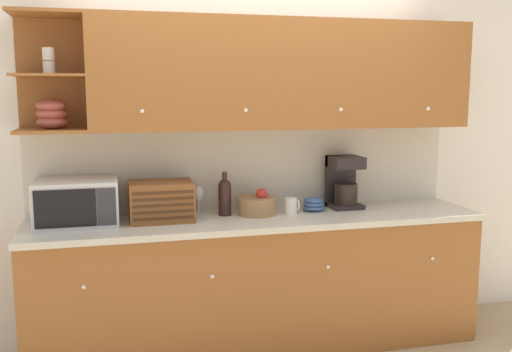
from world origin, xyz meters
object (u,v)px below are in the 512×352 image
object	(u,v)px
mug	(291,206)
coffee_maker	(344,182)
bread_box	(161,201)
bowl_stack_on_counter	(314,204)
fruit_basket	(257,205)
wine_glass	(198,194)
microwave	(77,202)
wine_bottle	(225,195)

from	to	relation	value
mug	coffee_maker	xyz separation A→B (m)	(0.43, 0.12, 0.13)
bread_box	bowl_stack_on_counter	distance (m)	1.04
fruit_basket	coffee_maker	bearing A→B (deg)	6.94
fruit_basket	coffee_maker	world-z (taller)	coffee_maker
mug	bowl_stack_on_counter	size ratio (longest dim) A/B	0.71
fruit_basket	mug	bearing A→B (deg)	-9.66
bread_box	mug	world-z (taller)	bread_box
wine_glass	mug	world-z (taller)	wine_glass
microwave	bread_box	bearing A→B (deg)	-2.57
bread_box	bowl_stack_on_counter	size ratio (longest dim) A/B	2.62
microwave	wine_bottle	world-z (taller)	wine_bottle
mug	bowl_stack_on_counter	bearing A→B (deg)	17.44
bowl_stack_on_counter	mug	bearing A→B (deg)	-162.56
bowl_stack_on_counter	coffee_maker	distance (m)	0.29
microwave	wine_bottle	xyz separation A→B (m)	(0.93, 0.03, -0.01)
mug	coffee_maker	bearing A→B (deg)	15.60
bread_box	microwave	bearing A→B (deg)	177.43
wine_bottle	coffee_maker	distance (m)	0.87
wine_bottle	bread_box	bearing A→B (deg)	-173.27
bread_box	mug	bearing A→B (deg)	-1.53
wine_glass	wine_bottle	bearing A→B (deg)	-34.17
coffee_maker	wine_glass	bearing A→B (deg)	176.59
fruit_basket	mug	distance (m)	0.23
microwave	mug	size ratio (longest dim) A/B	4.54
bread_box	coffee_maker	bearing A→B (deg)	4.28
bowl_stack_on_counter	coffee_maker	xyz separation A→B (m)	(0.25, 0.06, 0.14)
wine_bottle	fruit_basket	bearing A→B (deg)	-9.09
mug	coffee_maker	distance (m)	0.46
mug	wine_glass	bearing A→B (deg)	163.22
bread_box	fruit_basket	xyz separation A→B (m)	(0.63, 0.02, -0.06)
wine_bottle	mug	bearing A→B (deg)	-9.39
fruit_basket	coffee_maker	distance (m)	0.67
wine_glass	wine_bottle	size ratio (longest dim) A/B	0.66
wine_glass	fruit_basket	bearing A→B (deg)	-21.00
wine_bottle	fruit_basket	distance (m)	0.22
wine_glass	bowl_stack_on_counter	bearing A→B (deg)	-9.03
microwave	coffee_maker	distance (m)	1.80
mug	bowl_stack_on_counter	xyz separation A→B (m)	(0.18, 0.06, -0.01)
mug	wine_bottle	bearing A→B (deg)	170.61
microwave	mug	xyz separation A→B (m)	(1.37, -0.05, -0.09)
bread_box	wine_bottle	world-z (taller)	wine_bottle
wine_glass	bread_box	bearing A→B (deg)	-149.07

